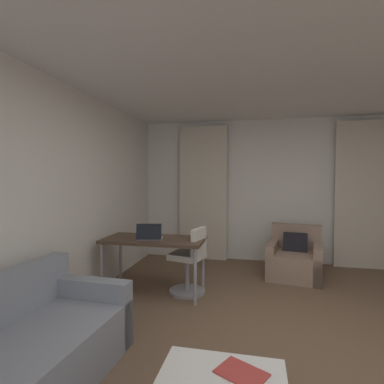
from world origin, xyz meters
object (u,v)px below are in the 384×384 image
(desk, at_px, (154,243))
(magazine_open, at_px, (241,373))
(laptop, at_px, (150,236))
(desk_chair, at_px, (190,264))
(armchair, at_px, (295,260))

(desk, xyz_separation_m, magazine_open, (1.25, -2.02, -0.29))
(desk, relative_size, magazine_open, 3.89)
(laptop, height_order, magazine_open, laptop)
(desk_chair, relative_size, magazine_open, 2.58)
(desk_chair, xyz_separation_m, laptop, (-0.50, -0.17, 0.38))
(desk, xyz_separation_m, laptop, (-0.03, -0.10, 0.11))
(armchair, xyz_separation_m, desk_chair, (-1.44, -1.01, 0.13))
(armchair, relative_size, magazine_open, 2.69)
(desk_chair, height_order, magazine_open, desk_chair)
(armchair, bearing_deg, magazine_open, -102.05)
(armchair, xyz_separation_m, laptop, (-1.94, -1.18, 0.51))
(desk, height_order, desk_chair, desk_chair)
(desk, xyz_separation_m, desk_chair, (0.47, 0.07, -0.28))
(armchair, relative_size, desk, 0.69)
(armchair, relative_size, desk_chair, 1.04)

